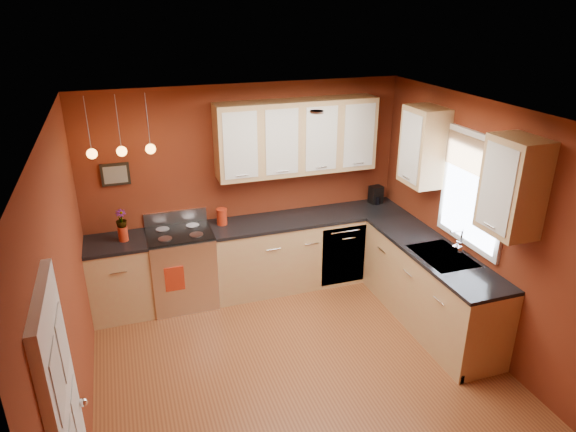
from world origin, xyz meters
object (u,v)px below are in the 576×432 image
object	(u,v)px
sink	(442,257)
coffee_maker	(376,195)
red_canister	(222,217)
soap_pump	(457,249)
gas_range	(182,267)

from	to	relation	value
sink	coffee_maker	world-z (taller)	sink
sink	coffee_maker	xyz separation A→B (m)	(0.05, 1.64, 0.13)
red_canister	sink	bearing A→B (deg)	-37.37
sink	soap_pump	xyz separation A→B (m)	(0.13, -0.05, 0.11)
sink	gas_range	bearing A→B (deg)	150.22
gas_range	soap_pump	bearing A→B (deg)	-29.43
coffee_maker	soap_pump	distance (m)	1.69
red_canister	coffee_maker	bearing A→B (deg)	1.20
red_canister	coffee_maker	world-z (taller)	coffee_maker
sink	coffee_maker	bearing A→B (deg)	88.35
coffee_maker	gas_range	bearing A→B (deg)	176.87
gas_range	red_canister	xyz separation A→B (m)	(0.54, 0.09, 0.56)
gas_range	sink	distance (m)	3.05
red_canister	coffee_maker	size ratio (longest dim) A/B	0.86
gas_range	coffee_maker	size ratio (longest dim) A/B	4.67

